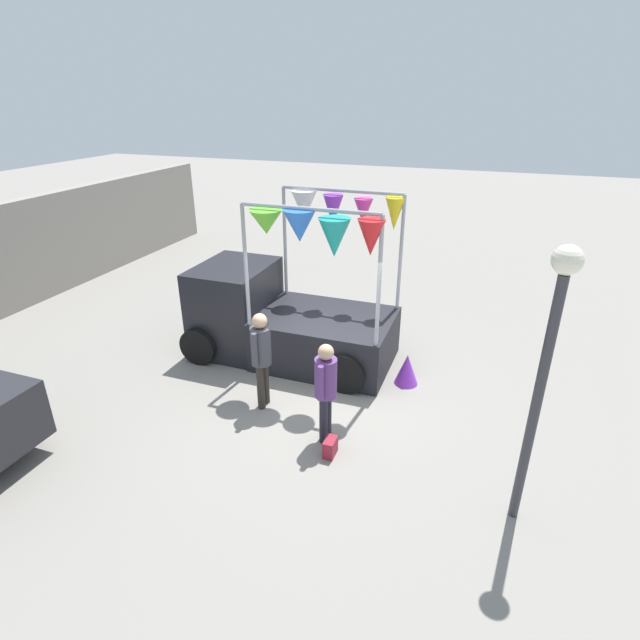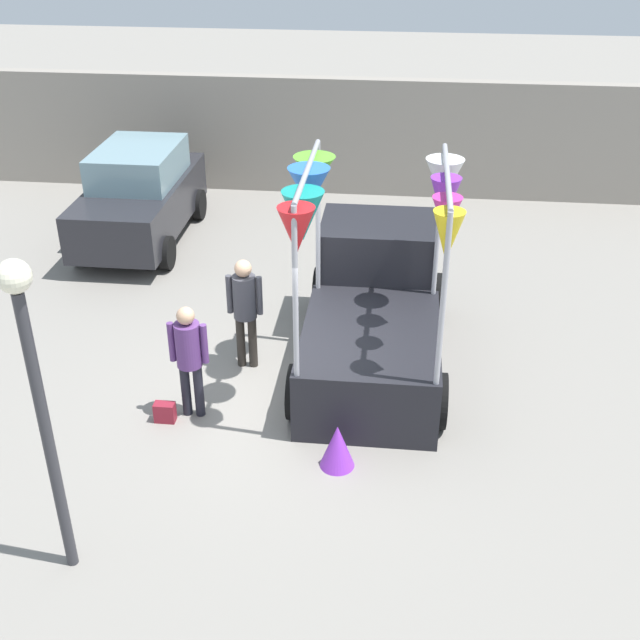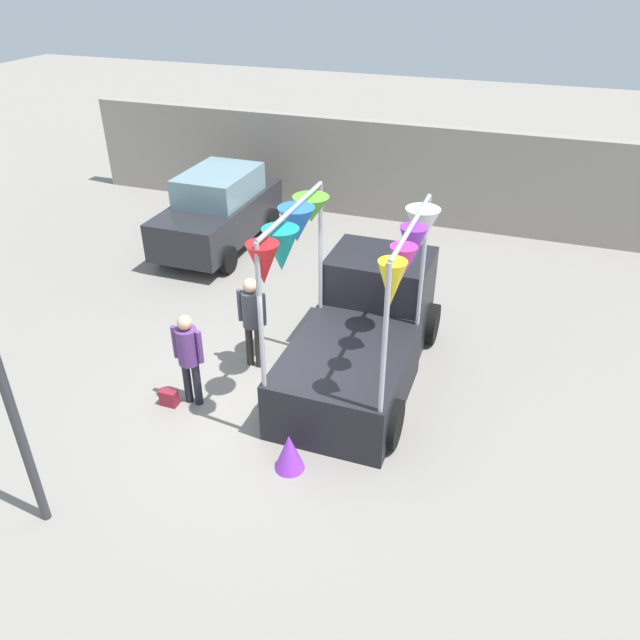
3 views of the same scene
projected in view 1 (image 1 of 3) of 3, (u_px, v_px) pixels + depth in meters
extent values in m
plane|color=gray|center=(316.00, 394.00, 9.03)|extent=(60.00, 60.00, 0.00)
cube|color=black|center=(326.00, 339.00, 9.95)|extent=(1.90, 2.60, 1.00)
cube|color=black|center=(236.00, 307.00, 10.41)|extent=(1.80, 1.40, 1.80)
cube|color=#8CB2C6|center=(234.00, 287.00, 10.22)|extent=(1.76, 1.37, 0.60)
cylinder|color=black|center=(199.00, 346.00, 9.92)|extent=(0.22, 0.76, 0.76)
cylinder|color=black|center=(244.00, 310.00, 11.54)|extent=(0.22, 0.76, 0.76)
cylinder|color=black|center=(345.00, 373.00, 8.97)|extent=(0.22, 0.76, 0.76)
cylinder|color=black|center=(372.00, 330.00, 10.60)|extent=(0.22, 0.76, 0.76)
cylinder|color=#A5A5AD|center=(246.00, 267.00, 8.91)|extent=(0.07, 0.07, 2.26)
cylinder|color=#A5A5AD|center=(285.00, 242.00, 10.39)|extent=(0.07, 0.07, 2.26)
cylinder|color=#A5A5AD|center=(379.00, 284.00, 8.15)|extent=(0.07, 0.07, 2.26)
cylinder|color=#A5A5AD|center=(401.00, 254.00, 9.63)|extent=(0.07, 0.07, 2.26)
cylinder|color=#A5A5AD|center=(309.00, 209.00, 8.06)|extent=(0.07, 2.44, 0.07)
cylinder|color=#A5A5AD|center=(342.00, 191.00, 9.54)|extent=(0.07, 2.44, 0.07)
cone|color=red|center=(371.00, 238.00, 7.89)|extent=(0.61, 0.61, 0.59)
cone|color=yellow|center=(395.00, 214.00, 9.37)|extent=(0.52, 0.52, 0.62)
cone|color=teal|center=(334.00, 238.00, 8.10)|extent=(0.59, 0.59, 0.64)
cone|color=#D83399|center=(363.00, 211.00, 9.56)|extent=(0.46, 0.46, 0.49)
cone|color=blue|center=(300.00, 226.00, 8.23)|extent=(0.57, 0.57, 0.54)
cone|color=purple|center=(333.00, 211.00, 9.76)|extent=(0.52, 0.52, 0.62)
cone|color=#66CC33|center=(266.00, 222.00, 8.41)|extent=(0.65, 0.65, 0.41)
cone|color=white|center=(304.00, 206.00, 9.93)|extent=(0.66, 0.66, 0.60)
cylinder|color=black|center=(20.00, 421.00, 7.77)|extent=(0.18, 0.64, 0.64)
cylinder|color=black|center=(324.00, 420.00, 7.65)|extent=(0.13, 0.13, 0.79)
cylinder|color=black|center=(327.00, 414.00, 7.80)|extent=(0.13, 0.13, 0.79)
cylinder|color=#593372|center=(326.00, 378.00, 7.43)|extent=(0.34, 0.34, 0.63)
sphere|color=tan|center=(326.00, 352.00, 7.25)|extent=(0.24, 0.24, 0.24)
cylinder|color=#593372|center=(321.00, 383.00, 7.23)|extent=(0.09, 0.09, 0.57)
cylinder|color=#593372|center=(331.00, 369.00, 7.60)|extent=(0.09, 0.09, 0.57)
cylinder|color=#2D2823|center=(261.00, 387.00, 8.47)|extent=(0.13, 0.13, 0.83)
cylinder|color=#2D2823|center=(265.00, 382.00, 8.63)|extent=(0.13, 0.13, 0.83)
cylinder|color=#3F3F47|center=(261.00, 346.00, 8.24)|extent=(0.34, 0.34, 0.66)
sphere|color=tan|center=(260.00, 321.00, 8.05)|extent=(0.25, 0.25, 0.25)
cylinder|color=#3F3F47|center=(255.00, 350.00, 8.04)|extent=(0.09, 0.09, 0.59)
cylinder|color=#3F3F47|center=(267.00, 339.00, 8.41)|extent=(0.09, 0.09, 0.59)
cube|color=maroon|center=(330.00, 447.00, 7.47)|extent=(0.28, 0.16, 0.28)
cylinder|color=#333338|center=(535.00, 409.00, 5.79)|extent=(0.12, 0.12, 3.28)
sphere|color=#F2EDCC|center=(567.00, 260.00, 5.03)|extent=(0.32, 0.32, 0.32)
cone|color=purple|center=(407.00, 369.00, 9.25)|extent=(0.51, 0.51, 0.60)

